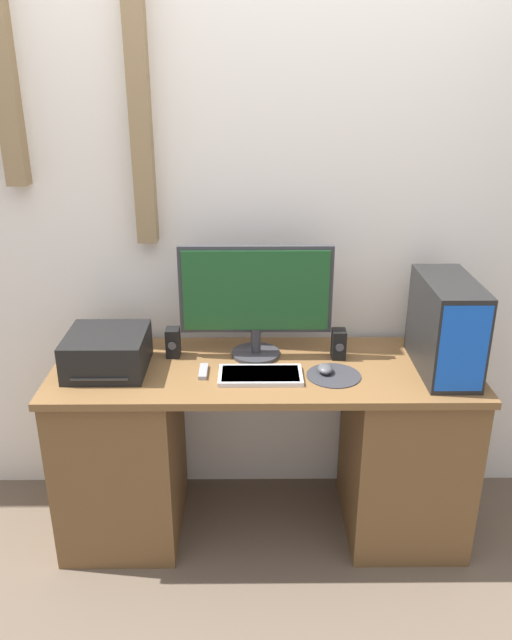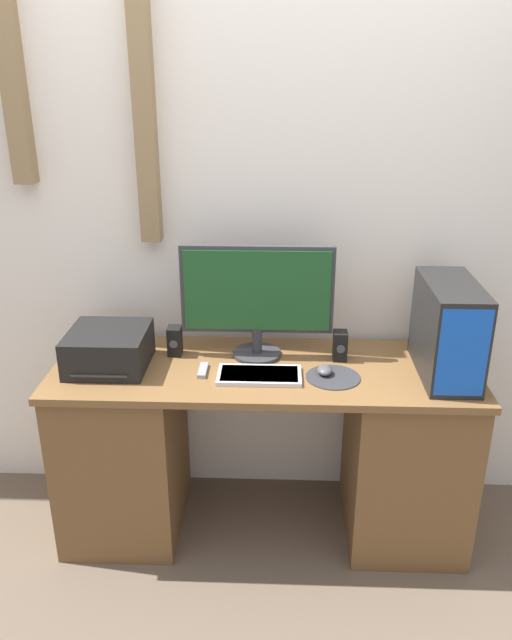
{
  "view_description": "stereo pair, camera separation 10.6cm",
  "coord_description": "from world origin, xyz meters",
  "px_view_note": "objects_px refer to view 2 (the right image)",
  "views": [
    {
      "loc": [
        -0.05,
        -1.97,
        1.92
      ],
      "look_at": [
        -0.03,
        0.3,
        1.0
      ],
      "focal_mm": 35.0,
      "sensor_mm": 36.0,
      "label": 1
    },
    {
      "loc": [
        0.06,
        -1.97,
        1.92
      ],
      "look_at": [
        -0.03,
        0.3,
        1.0
      ],
      "focal_mm": 35.0,
      "sensor_mm": 36.0,
      "label": 2
    }
  ],
  "objects_px": {
    "mouse": "(325,370)",
    "speaker_right": "(340,346)",
    "speaker_left": "(175,341)",
    "keyboard": "(259,375)",
    "computer_tower": "(448,330)",
    "remote_control": "(203,370)",
    "monitor": "(257,295)",
    "printer": "(109,349)"
  },
  "relations": [
    {
      "from": "monitor",
      "to": "speaker_left",
      "type": "bearing_deg",
      "value": -179.34
    },
    {
      "from": "monitor",
      "to": "speaker_right",
      "type": "xyz_separation_m",
      "value": [
        0.35,
        -0.03,
        -0.21
      ]
    },
    {
      "from": "speaker_right",
      "to": "remote_control",
      "type": "xyz_separation_m",
      "value": [
        -0.56,
        -0.14,
        -0.05
      ]
    },
    {
      "from": "keyboard",
      "to": "remote_control",
      "type": "xyz_separation_m",
      "value": [
        -0.23,
        0.04,
        -0.0
      ]
    },
    {
      "from": "keyboard",
      "to": "computer_tower",
      "type": "xyz_separation_m",
      "value": [
        0.73,
        0.06,
        0.18
      ]
    },
    {
      "from": "computer_tower",
      "to": "speaker_right",
      "type": "xyz_separation_m",
      "value": [
        -0.4,
        0.12,
        -0.13
      ]
    },
    {
      "from": "mouse",
      "to": "printer",
      "type": "distance_m",
      "value": 0.87
    },
    {
      "from": "speaker_left",
      "to": "speaker_right",
      "type": "bearing_deg",
      "value": -1.76
    },
    {
      "from": "mouse",
      "to": "printer",
      "type": "height_order",
      "value": "printer"
    },
    {
      "from": "mouse",
      "to": "computer_tower",
      "type": "distance_m",
      "value": 0.5
    },
    {
      "from": "printer",
      "to": "speaker_right",
      "type": "distance_m",
      "value": 0.95
    },
    {
      "from": "monitor",
      "to": "mouse",
      "type": "relative_size",
      "value": 7.97
    },
    {
      "from": "keyboard",
      "to": "mouse",
      "type": "bearing_deg",
      "value": 6.69
    },
    {
      "from": "monitor",
      "to": "keyboard",
      "type": "height_order",
      "value": "monitor"
    },
    {
      "from": "monitor",
      "to": "speaker_left",
      "type": "height_order",
      "value": "monitor"
    },
    {
      "from": "computer_tower",
      "to": "speaker_right",
      "type": "bearing_deg",
      "value": 163.84
    },
    {
      "from": "monitor",
      "to": "keyboard",
      "type": "bearing_deg",
      "value": -85.37
    },
    {
      "from": "computer_tower",
      "to": "speaker_left",
      "type": "relative_size",
      "value": 3.57
    },
    {
      "from": "monitor",
      "to": "printer",
      "type": "xyz_separation_m",
      "value": [
        -0.6,
        -0.13,
        -0.19
      ]
    },
    {
      "from": "mouse",
      "to": "computer_tower",
      "type": "bearing_deg",
      "value": 4.05
    },
    {
      "from": "mouse",
      "to": "speaker_right",
      "type": "distance_m",
      "value": 0.17
    },
    {
      "from": "speaker_left",
      "to": "mouse",
      "type": "bearing_deg",
      "value": -15.36
    },
    {
      "from": "keyboard",
      "to": "speaker_right",
      "type": "xyz_separation_m",
      "value": [
        0.33,
        0.18,
        0.05
      ]
    },
    {
      "from": "computer_tower",
      "to": "remote_control",
      "type": "xyz_separation_m",
      "value": [
        -0.96,
        -0.03,
        -0.18
      ]
    },
    {
      "from": "speaker_left",
      "to": "speaker_right",
      "type": "relative_size",
      "value": 1.0
    },
    {
      "from": "keyboard",
      "to": "printer",
      "type": "distance_m",
      "value": 0.62
    },
    {
      "from": "speaker_right",
      "to": "computer_tower",
      "type": "bearing_deg",
      "value": -16.16
    },
    {
      "from": "keyboard",
      "to": "computer_tower",
      "type": "distance_m",
      "value": 0.75
    },
    {
      "from": "mouse",
      "to": "speaker_right",
      "type": "xyz_separation_m",
      "value": [
        0.07,
        0.15,
        0.04
      ]
    },
    {
      "from": "speaker_right",
      "to": "mouse",
      "type": "bearing_deg",
      "value": -115.43
    },
    {
      "from": "keyboard",
      "to": "remote_control",
      "type": "bearing_deg",
      "value": 170.84
    },
    {
      "from": "monitor",
      "to": "mouse",
      "type": "distance_m",
      "value": 0.41
    },
    {
      "from": "monitor",
      "to": "speaker_left",
      "type": "xyz_separation_m",
      "value": [
        -0.35,
        -0.0,
        -0.21
      ]
    },
    {
      "from": "mouse",
      "to": "remote_control",
      "type": "xyz_separation_m",
      "value": [
        -0.48,
        0.01,
        -0.01
      ]
    },
    {
      "from": "computer_tower",
      "to": "speaker_left",
      "type": "bearing_deg",
      "value": 172.84
    },
    {
      "from": "monitor",
      "to": "remote_control",
      "type": "xyz_separation_m",
      "value": [
        -0.21,
        -0.17,
        -0.26
      ]
    },
    {
      "from": "speaker_left",
      "to": "remote_control",
      "type": "xyz_separation_m",
      "value": [
        0.14,
        -0.16,
        -0.05
      ]
    },
    {
      "from": "keyboard",
      "to": "remote_control",
      "type": "relative_size",
      "value": 2.74
    },
    {
      "from": "computer_tower",
      "to": "remote_control",
      "type": "relative_size",
      "value": 3.67
    },
    {
      "from": "monitor",
      "to": "mouse",
      "type": "height_order",
      "value": "monitor"
    },
    {
      "from": "monitor",
      "to": "printer",
      "type": "height_order",
      "value": "monitor"
    },
    {
      "from": "monitor",
      "to": "computer_tower",
      "type": "height_order",
      "value": "monitor"
    }
  ]
}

